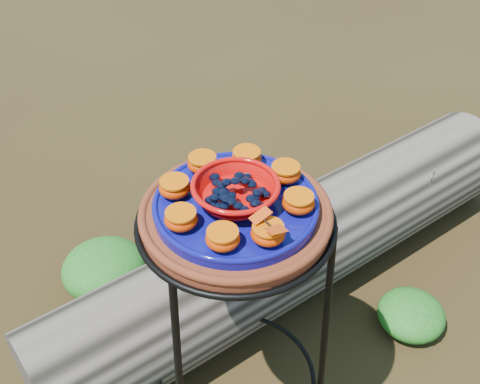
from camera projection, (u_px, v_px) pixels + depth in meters
name	position (u px, v px, depth m)	size (l,w,h in m)	color
plant_stand	(236.00, 330.00, 1.42)	(0.44, 0.44, 0.70)	black
terracotta_saucer	(236.00, 216.00, 1.19)	(0.38, 0.38, 0.03)	brown
cobalt_plate	(236.00, 206.00, 1.17)	(0.32, 0.32, 0.02)	#11095B
red_bowl	(236.00, 193.00, 1.15)	(0.16, 0.16, 0.04)	red
glass_gems	(236.00, 179.00, 1.13)	(0.13, 0.13, 0.02)	black
orange_half_0	(268.00, 233.00, 1.07)	(0.06, 0.06, 0.03)	#A80700
orange_half_1	(298.00, 203.00, 1.13)	(0.06, 0.06, 0.03)	#A80700
orange_half_2	(285.00, 173.00, 1.20)	(0.06, 0.06, 0.03)	#A80700
orange_half_3	(247.00, 158.00, 1.24)	(0.06, 0.06, 0.03)	#A80700
orange_half_4	(203.00, 163.00, 1.23)	(0.06, 0.06, 0.03)	#A80700
orange_half_5	(175.00, 188.00, 1.17)	(0.06, 0.06, 0.03)	#A80700
orange_half_6	(181.00, 219.00, 1.10)	(0.06, 0.06, 0.03)	#A80700
orange_half_7	(223.00, 238.00, 1.06)	(0.06, 0.06, 0.03)	#A80700
butterfly	(268.00, 223.00, 1.06)	(0.08, 0.05, 0.01)	#C73D0B
driftwood_log	(293.00, 247.00, 1.90)	(1.71, 0.45, 0.32)	black
foliage_right	(411.00, 314.00, 1.83)	(0.21, 0.21, 0.10)	#184E17
foliage_back	(104.00, 268.00, 1.95)	(0.28, 0.28, 0.14)	#184E17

